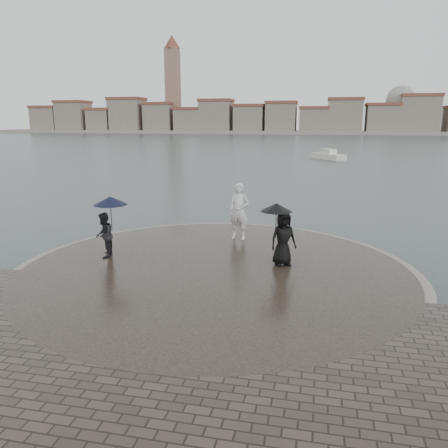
# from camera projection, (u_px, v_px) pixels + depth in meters

# --- Properties ---
(ground) EXTENTS (400.00, 400.00, 0.00)m
(ground) POSITION_uv_depth(u_px,v_px,m) (181.00, 329.00, 10.28)
(ground) COLOR #2B3835
(ground) RESTS_ON ground
(kerb_ring) EXTENTS (12.50, 12.50, 0.32)m
(kerb_ring) POSITION_uv_depth(u_px,v_px,m) (215.00, 274.00, 13.57)
(kerb_ring) COLOR gray
(kerb_ring) RESTS_ON ground
(quay_tip) EXTENTS (11.90, 11.90, 0.36)m
(quay_tip) POSITION_uv_depth(u_px,v_px,m) (215.00, 273.00, 13.57)
(quay_tip) COLOR #2D261E
(quay_tip) RESTS_ON ground
(statue) EXTENTS (0.85, 0.61, 2.15)m
(statue) POSITION_uv_depth(u_px,v_px,m) (239.00, 211.00, 16.60)
(statue) COLOR silver
(statue) RESTS_ON quay_tip
(visitor_left) EXTENTS (1.19, 1.13, 2.04)m
(visitor_left) POSITION_uv_depth(u_px,v_px,m) (106.00, 223.00, 14.35)
(visitor_left) COLOR black
(visitor_left) RESTS_ON quay_tip
(visitor_right) EXTENTS (1.25, 1.05, 1.95)m
(visitor_right) POSITION_uv_depth(u_px,v_px,m) (281.00, 231.00, 13.59)
(visitor_right) COLOR black
(visitor_right) RESTS_ON quay_tip
(far_skyline) EXTENTS (260.00, 20.00, 37.00)m
(far_skyline) POSITION_uv_depth(u_px,v_px,m) (297.00, 119.00, 163.08)
(far_skyline) COLOR gray
(far_skyline) RESTS_ON ground
(boats) EXTENTS (27.24, 19.61, 1.50)m
(boats) POSITION_uv_depth(u_px,v_px,m) (441.00, 163.00, 47.03)
(boats) COLOR silver
(boats) RESTS_ON ground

